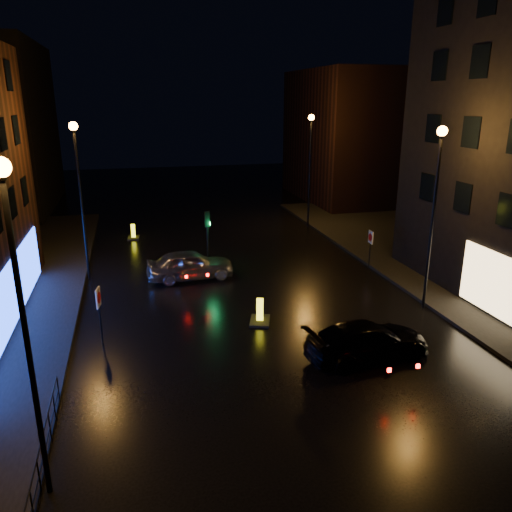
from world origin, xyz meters
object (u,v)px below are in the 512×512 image
object	(u,v)px
silver_hatchback	(190,265)
road_sign_left	(99,302)
bollard_near	(260,317)
traffic_signal	(208,261)
dark_sedan	(367,341)
bollard_far	(134,235)
road_sign_right	(370,240)

from	to	relation	value
silver_hatchback	road_sign_left	distance (m)	8.08
silver_hatchback	bollard_near	distance (m)	6.78
traffic_signal	silver_hatchback	bearing A→B (deg)	-132.96
silver_hatchback	dark_sedan	bearing A→B (deg)	-155.59
bollard_near	road_sign_left	distance (m)	6.87
traffic_signal	road_sign_left	size ratio (longest dim) A/B	1.46
bollard_far	silver_hatchback	bearing A→B (deg)	-66.76
traffic_signal	bollard_near	bearing A→B (deg)	-81.93
silver_hatchback	bollard_far	xyz separation A→B (m)	(-2.89, 9.20, -0.58)
dark_sedan	road_sign_left	size ratio (longest dim) A/B	2.06
dark_sedan	bollard_near	size ratio (longest dim) A/B	3.32
road_sign_right	bollard_near	bearing A→B (deg)	37.20
traffic_signal	silver_hatchback	world-z (taller)	traffic_signal
silver_hatchback	road_sign_right	xyz separation A→B (m)	(10.30, -0.82, 0.89)
traffic_signal	bollard_near	xyz separation A→B (m)	(1.08, -7.64, -0.26)
traffic_signal	bollard_far	bearing A→B (deg)	117.33
traffic_signal	road_sign_left	world-z (taller)	traffic_signal
bollard_near	bollard_far	xyz separation A→B (m)	(-5.17, 15.56, -0.02)
road_sign_right	bollard_far	bearing A→B (deg)	-34.67
road_sign_left	silver_hatchback	bearing A→B (deg)	67.95
road_sign_left	traffic_signal	bearing A→B (deg)	66.23
bollard_near	road_sign_left	xyz separation A→B (m)	(-6.69, -0.34, 1.53)
bollard_far	road_sign_left	bearing A→B (deg)	-89.66
dark_sedan	bollard_near	xyz separation A→B (m)	(-3.16, 4.07, -0.47)
bollard_far	road_sign_right	distance (m)	16.63
silver_hatchback	bollard_far	size ratio (longest dim) A/B	3.78
road_sign_left	dark_sedan	bearing A→B (deg)	-9.44
road_sign_left	road_sign_right	size ratio (longest dim) A/B	1.05
silver_hatchback	bollard_near	world-z (taller)	silver_hatchback
traffic_signal	road_sign_right	xyz separation A→B (m)	(9.10, -2.11, 1.19)
traffic_signal	dark_sedan	size ratio (longest dim) A/B	0.71
traffic_signal	road_sign_left	distance (m)	9.84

